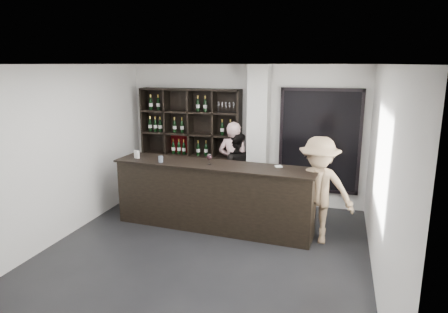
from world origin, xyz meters
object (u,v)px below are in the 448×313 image
(taster_pink, at_px, (233,164))
(customer, at_px, (318,190))
(wine_shelf, at_px, (191,145))
(taster_black, at_px, (236,169))
(tasting_counter, at_px, (213,196))

(taster_pink, xyz_separation_m, customer, (1.80, -1.35, 0.01))
(wine_shelf, relative_size, customer, 1.35)
(taster_pink, relative_size, taster_black, 1.15)
(taster_pink, distance_m, taster_black, 0.12)
(wine_shelf, distance_m, taster_pink, 1.06)
(customer, bearing_deg, taster_black, 143.96)
(taster_black, bearing_deg, taster_pink, -12.47)
(wine_shelf, height_order, taster_black, wine_shelf)
(tasting_counter, xyz_separation_m, taster_pink, (0.02, 1.30, 0.28))
(taster_black, xyz_separation_m, customer, (1.75, -1.35, 0.12))
(tasting_counter, xyz_separation_m, customer, (1.81, -0.05, 0.29))
(taster_pink, xyz_separation_m, taster_black, (0.05, 0.00, -0.11))
(tasting_counter, distance_m, taster_pink, 1.33)
(wine_shelf, xyz_separation_m, customer, (2.80, -1.52, -0.31))
(tasting_counter, bearing_deg, wine_shelf, 127.49)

